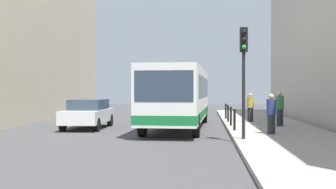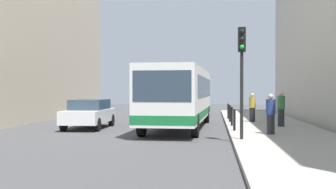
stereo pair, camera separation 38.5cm
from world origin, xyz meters
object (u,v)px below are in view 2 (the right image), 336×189
(bollard_far, at_px, (230,113))
(pedestrian_far_sidewalk, at_px, (252,108))
(bus, at_px, (180,95))
(bollard_near, at_px, (234,120))
(car_behind_bus, at_px, (182,105))
(bollard_farthest, at_px, (228,111))
(bollard_mid, at_px, (232,116))
(car_beside_bus, at_px, (89,113))
(pedestrian_mid_sidewalk, at_px, (281,109))
(pedestrian_near_signal, at_px, (271,114))
(traffic_light, at_px, (242,61))

(bollard_far, bearing_deg, pedestrian_far_sidewalk, 8.11)
(bus, bearing_deg, bollard_near, 139.13)
(car_behind_bus, xyz_separation_m, bollard_far, (3.42, -9.20, -0.16))
(bollard_near, distance_m, pedestrian_far_sidewalk, 5.49)
(pedestrian_far_sidewalk, bearing_deg, bollard_near, 80.14)
(bus, relative_size, bollard_near, 11.71)
(bollard_farthest, relative_size, pedestrian_far_sidewalk, 0.58)
(bollard_mid, distance_m, bollard_far, 2.57)
(car_beside_bus, height_order, bollard_farthest, car_beside_bus)
(car_beside_bus, height_order, bollard_near, car_beside_bus)
(bollard_mid, relative_size, bollard_far, 1.00)
(bollard_far, height_order, bollard_farthest, same)
(bollard_far, distance_m, pedestrian_mid_sidewalk, 3.69)
(bollard_near, xyz_separation_m, bollard_mid, (0.00, 2.57, 0.00))
(car_behind_bus, bearing_deg, bollard_near, 107.50)
(car_behind_bus, relative_size, bollard_near, 4.75)
(car_beside_bus, distance_m, pedestrian_near_signal, 9.26)
(bus, height_order, bollard_far, bus)
(bus, xyz_separation_m, pedestrian_near_signal, (4.02, -3.87, -0.75))
(car_behind_bus, xyz_separation_m, pedestrian_mid_sidewalk, (5.84, -11.97, 0.24))
(traffic_light, distance_m, pedestrian_mid_sidewalk, 6.40)
(bus, distance_m, bollard_farthest, 5.96)
(car_beside_bus, distance_m, car_behind_bus, 12.98)
(bus, relative_size, pedestrian_near_signal, 6.74)
(car_beside_bus, relative_size, pedestrian_far_sidewalk, 2.72)
(bollard_near, bearing_deg, bus, 136.61)
(car_beside_bus, xyz_separation_m, pedestrian_far_sidewalk, (8.52, 3.39, 0.18))
(traffic_light, height_order, pedestrian_far_sidewalk, traffic_light)
(pedestrian_far_sidewalk, bearing_deg, car_beside_bus, 25.30)
(pedestrian_near_signal, distance_m, pedestrian_mid_sidewalk, 3.90)
(car_behind_bus, bearing_deg, pedestrian_mid_sidewalk, 120.07)
(bus, xyz_separation_m, bollard_mid, (2.63, 0.09, -1.10))
(bollard_mid, bearing_deg, traffic_light, -89.02)
(pedestrian_near_signal, xyz_separation_m, pedestrian_mid_sidewalk, (1.02, 3.77, 0.06))
(bus, distance_m, bollard_near, 3.78)
(car_beside_bus, relative_size, bollard_farthest, 4.68)
(bollard_mid, distance_m, pedestrian_mid_sidewalk, 2.45)
(car_beside_bus, bearing_deg, bollard_near, 163.63)
(bollard_farthest, relative_size, pedestrian_near_signal, 0.58)
(bollard_mid, xyz_separation_m, pedestrian_near_signal, (1.39, -3.96, 0.35))
(car_beside_bus, distance_m, bollard_mid, 7.27)
(traffic_light, xyz_separation_m, pedestrian_mid_sidewalk, (2.31, 5.63, -1.98))
(bus, xyz_separation_m, pedestrian_far_sidewalk, (3.90, 2.84, -0.77))
(car_beside_bus, height_order, bollard_mid, car_beside_bus)
(pedestrian_mid_sidewalk, bearing_deg, car_beside_bus, -157.90)
(bus, bearing_deg, car_behind_bus, -83.63)
(bollard_near, xyz_separation_m, pedestrian_far_sidewalk, (1.28, 5.33, 0.34))
(pedestrian_near_signal, distance_m, pedestrian_far_sidewalk, 6.72)
(bus, bearing_deg, bollard_far, -132.08)
(car_beside_bus, height_order, traffic_light, traffic_light)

